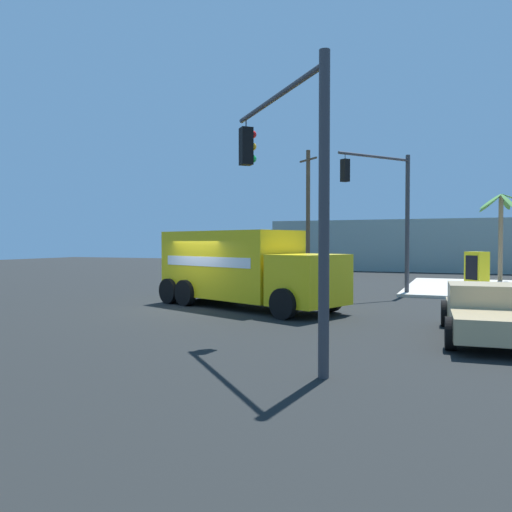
{
  "coord_description": "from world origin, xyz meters",
  "views": [
    {
      "loc": [
        9.33,
        -16.58,
        2.46
      ],
      "look_at": [
        2.39,
        0.6,
        1.95
      ],
      "focal_mm": 35.62,
      "sensor_mm": 36.0,
      "label": 1
    }
  ],
  "objects": [
    {
      "name": "traffic_light_secondary",
      "position": [
        6.26,
        6.75,
        4.28
      ],
      "size": [
        2.64,
        3.37,
        6.32
      ],
      "color": "#38383D",
      "rests_on": "sidewalk_corner_far"
    },
    {
      "name": "building_backdrop",
      "position": [
        3.75,
        29.4,
        2.17
      ],
      "size": [
        20.36,
        6.0,
        4.34
      ],
      "primitive_type": "cube",
      "color": "gray",
      "rests_on": "ground"
    },
    {
      "name": "pickup_tan",
      "position": [
        10.04,
        -2.46,
        0.73
      ],
      "size": [
        2.49,
        5.3,
        1.38
      ],
      "color": "tan",
      "rests_on": "ground"
    },
    {
      "name": "delivery_truck",
      "position": [
        1.71,
        0.91,
        1.49
      ],
      "size": [
        7.99,
        5.25,
        2.88
      ],
      "color": "yellow",
      "rests_on": "ground"
    },
    {
      "name": "palm_tree_far",
      "position": [
        11.56,
        16.8,
        3.64
      ],
      "size": [
        3.08,
        3.13,
        5.21
      ],
      "color": "#7A6647",
      "rests_on": "sidewalk_corner_far"
    },
    {
      "name": "utility_pole",
      "position": [
        -1.09,
        19.4,
        4.74
      ],
      "size": [
        1.72,
        1.55,
        9.19
      ],
      "color": "brown",
      "rests_on": "ground"
    },
    {
      "name": "vending_machine_red",
      "position": [
        10.07,
        10.53,
        1.07
      ],
      "size": [
        1.17,
        1.15,
        1.85
      ],
      "color": "yellow",
      "rests_on": "sidewalk_corner_far"
    },
    {
      "name": "ground_plane",
      "position": [
        0.0,
        0.0,
        0.0
      ],
      "size": [
        100.0,
        100.0,
        0.0
      ],
      "primitive_type": "plane",
      "color": "black"
    },
    {
      "name": "traffic_light_primary",
      "position": [
        6.05,
        -6.58,
        3.89
      ],
      "size": [
        3.22,
        3.48,
        5.88
      ],
      "color": "#38383D",
      "rests_on": "ground"
    }
  ]
}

